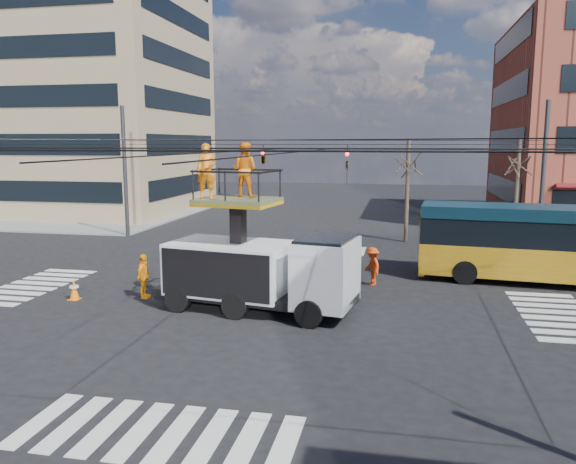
# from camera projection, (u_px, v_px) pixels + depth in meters

# --- Properties ---
(ground) EXTENTS (120.00, 120.00, 0.00)m
(ground) POSITION_uv_depth(u_px,v_px,m) (271.00, 299.00, 21.05)
(ground) COLOR black
(ground) RESTS_ON ground
(sidewalk_nw) EXTENTS (18.00, 18.00, 0.12)m
(sidewalk_nw) POSITION_uv_depth(u_px,v_px,m) (78.00, 214.00, 45.50)
(sidewalk_nw) COLOR slate
(sidewalk_nw) RESTS_ON ground
(crosswalks) EXTENTS (22.40, 22.40, 0.02)m
(crosswalks) POSITION_uv_depth(u_px,v_px,m) (271.00, 299.00, 21.05)
(crosswalks) COLOR silver
(crosswalks) RESTS_ON ground
(building_tower) EXTENTS (18.06, 16.06, 30.00)m
(building_tower) POSITION_uv_depth(u_px,v_px,m) (77.00, 29.00, 46.20)
(building_tower) COLOR #9C8063
(building_tower) RESTS_ON ground
(overhead_network) EXTENTS (24.24, 24.24, 8.00)m
(overhead_network) POSITION_uv_depth(u_px,v_px,m) (271.00, 184.00, 20.77)
(overhead_network) COLOR #2D2D30
(overhead_network) RESTS_ON ground
(tree_a) EXTENTS (2.00, 2.00, 6.00)m
(tree_a) POSITION_uv_depth(u_px,v_px,m) (408.00, 163.00, 32.39)
(tree_a) COLOR #382B21
(tree_a) RESTS_ON ground
(tree_b) EXTENTS (2.00, 2.00, 6.00)m
(tree_b) POSITION_uv_depth(u_px,v_px,m) (518.00, 164.00, 31.21)
(tree_b) COLOR #382B21
(tree_b) RESTS_ON ground
(utility_truck) EXTENTS (7.27, 3.51, 5.83)m
(utility_truck) POSITION_uv_depth(u_px,v_px,m) (259.00, 255.00, 19.36)
(utility_truck) COLOR black
(utility_truck) RESTS_ON ground
(traffic_cone) EXTENTS (0.36, 0.36, 0.77)m
(traffic_cone) POSITION_uv_depth(u_px,v_px,m) (74.00, 289.00, 20.94)
(traffic_cone) COLOR orange
(traffic_cone) RESTS_ON ground
(worker_ground) EXTENTS (0.49, 1.02, 1.69)m
(worker_ground) POSITION_uv_depth(u_px,v_px,m) (144.00, 276.00, 21.07)
(worker_ground) COLOR #FF9C10
(worker_ground) RESTS_ON ground
(flagger) EXTENTS (1.02, 1.19, 1.59)m
(flagger) POSITION_uv_depth(u_px,v_px,m) (372.00, 266.00, 22.97)
(flagger) COLOR #EF3F0F
(flagger) RESTS_ON ground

